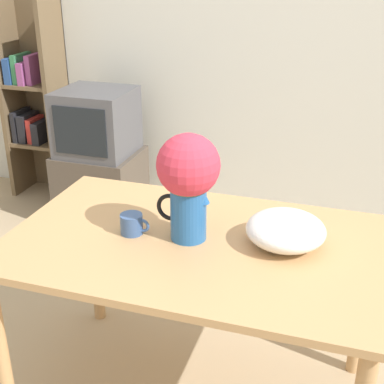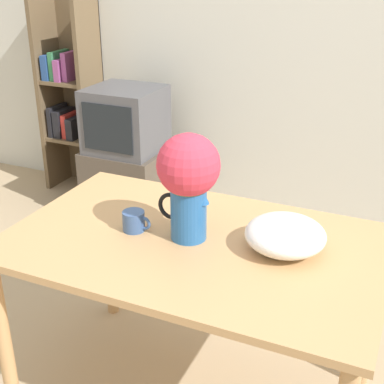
{
  "view_description": "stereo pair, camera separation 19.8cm",
  "coord_description": "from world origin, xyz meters",
  "px_view_note": "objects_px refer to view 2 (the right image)",
  "views": [
    {
      "loc": [
        0.49,
        -1.65,
        1.79
      ],
      "look_at": [
        -0.06,
        0.07,
        0.99
      ],
      "focal_mm": 50.0,
      "sensor_mm": 36.0,
      "label": 1
    },
    {
      "loc": [
        0.68,
        -1.58,
        1.79
      ],
      "look_at": [
        -0.06,
        0.07,
        0.99
      ],
      "focal_mm": 50.0,
      "sensor_mm": 36.0,
      "label": 2
    }
  ],
  "objects_px": {
    "coffee_mug": "(134,221)",
    "white_bowl": "(285,235)",
    "flower_vase": "(188,177)",
    "tv_set": "(125,119)"
  },
  "relations": [
    {
      "from": "coffee_mug",
      "to": "white_bowl",
      "type": "relative_size",
      "value": 0.4
    },
    {
      "from": "white_bowl",
      "to": "tv_set",
      "type": "height_order",
      "value": "tv_set"
    },
    {
      "from": "white_bowl",
      "to": "tv_set",
      "type": "distance_m",
      "value": 2.04
    },
    {
      "from": "flower_vase",
      "to": "tv_set",
      "type": "height_order",
      "value": "flower_vase"
    },
    {
      "from": "tv_set",
      "to": "white_bowl",
      "type": "bearing_deg",
      "value": -42.56
    },
    {
      "from": "flower_vase",
      "to": "coffee_mug",
      "type": "bearing_deg",
      "value": -171.35
    },
    {
      "from": "coffee_mug",
      "to": "white_bowl",
      "type": "height_order",
      "value": "white_bowl"
    },
    {
      "from": "coffee_mug",
      "to": "flower_vase",
      "type": "bearing_deg",
      "value": 8.65
    },
    {
      "from": "coffee_mug",
      "to": "white_bowl",
      "type": "bearing_deg",
      "value": 8.98
    },
    {
      "from": "white_bowl",
      "to": "flower_vase",
      "type": "bearing_deg",
      "value": -170.81
    }
  ]
}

